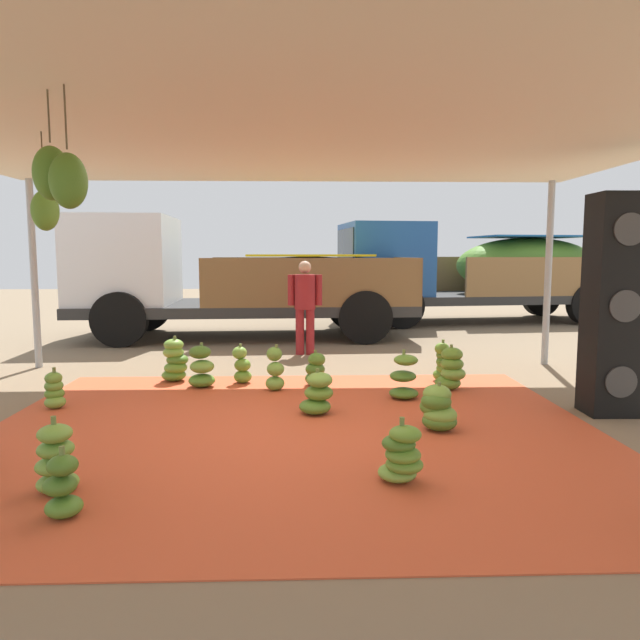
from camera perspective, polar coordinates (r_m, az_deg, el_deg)
The scene contains 21 objects.
ground_plane at distance 8.52m, azimuth -2.44°, elevation -4.85°, with size 40.00×40.00×0.00m, color #7F6B51.
tarp_orange at distance 5.60m, azimuth -2.71°, elevation -10.82°, with size 5.82×5.04×0.01m, color #D1512D.
tent_canopy at distance 5.35m, azimuth -3.22°, elevation 17.74°, with size 8.00×7.00×2.81m.
banana_bunch_1 at distance 6.83m, azimuth 8.21°, elevation -5.68°, with size 0.44×0.44×0.57m.
banana_bunch_2 at distance 7.62m, azimuth -7.64°, elevation -4.50°, with size 0.31×0.31×0.51m.
banana_bunch_3 at distance 7.91m, azimuth -13.99°, elevation -3.94°, with size 0.41×0.39×0.60m.
banana_bunch_4 at distance 5.69m, azimuth 11.44°, elevation -8.50°, with size 0.46×0.47×0.46m.
banana_bunch_5 at distance 7.83m, azimuth 11.97°, elevation -4.14°, with size 0.36×0.33×0.55m.
banana_bunch_6 at distance 7.47m, azimuth -11.51°, elevation -4.64°, with size 0.47×0.47×0.56m.
banana_bunch_7 at distance 4.57m, azimuth -24.38°, elevation -12.38°, with size 0.40×0.40×0.55m.
banana_bunch_8 at distance 6.98m, azimuth -24.52°, elevation -6.34°, with size 0.29×0.31×0.45m.
banana_bunch_9 at distance 4.17m, azimuth -23.87°, elevation -14.80°, with size 0.32×0.32×0.46m.
banana_bunch_10 at distance 7.40m, azimuth -0.42°, elevation -4.94°, with size 0.36×0.36×0.46m.
banana_bunch_12 at distance 7.15m, azimuth -4.42°, elevation -4.94°, with size 0.28×0.28×0.57m.
banana_bunch_13 at distance 7.36m, azimuth 12.68°, elevation -4.79°, with size 0.43×0.42×0.56m.
banana_bunch_14 at distance 4.40m, azimuth 7.96°, elevation -12.99°, with size 0.41×0.41×0.49m.
banana_bunch_15 at distance 6.12m, azimuth -0.25°, elevation -7.31°, with size 0.46×0.45×0.48m.
cargo_truck_main at distance 11.88m, azimuth -8.89°, elevation 4.00°, with size 6.70×2.81×2.40m.
cargo_truck_far at distance 14.92m, azimuth 14.86°, elevation 4.74°, with size 6.94×3.11×2.40m.
worker_0 at distance 9.67m, azimuth -1.48°, elevation 1.95°, with size 0.57×0.35×1.56m.
speaker_stack at distance 6.74m, azimuth 26.73°, elevation 1.29°, with size 0.51×0.47×2.29m.
Camera 1 is at (0.08, -5.35, 1.67)m, focal length 32.77 mm.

